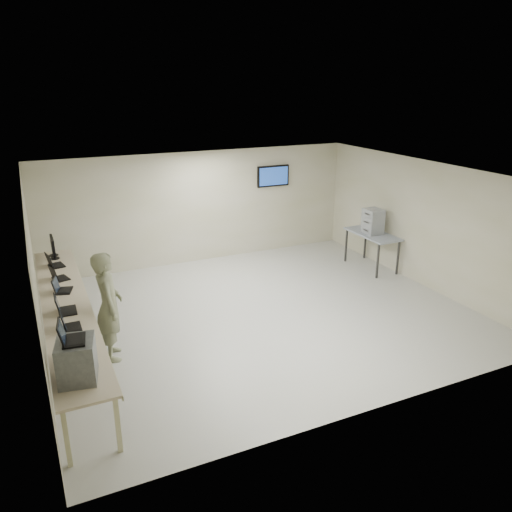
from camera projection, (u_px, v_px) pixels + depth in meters
name	position (u px, v px, depth m)	size (l,w,h in m)	color
room	(261.00, 245.00, 9.64)	(8.01, 7.01, 2.81)	#B1B1B1
workbench	(67.00, 308.00, 8.34)	(0.76, 6.00, 0.90)	#C6B195
equipment_box	(77.00, 360.00, 6.14)	(0.45, 0.51, 0.53)	slate
laptop_on_box	(69.00, 337.00, 6.00)	(0.34, 0.39, 0.28)	black
laptop_0	(77.00, 353.00, 6.67)	(0.36, 0.41, 0.29)	black
laptop_1	(68.00, 325.00, 7.46)	(0.28, 0.34, 0.26)	black
laptop_2	(63.00, 308.00, 7.99)	(0.32, 0.39, 0.30)	black
laptop_3	(60.00, 288.00, 8.77)	(0.37, 0.41, 0.27)	black
laptop_4	(58.00, 276.00, 9.32)	(0.36, 0.39, 0.26)	black
laptop_5	(53.00, 263.00, 9.97)	(0.36, 0.40, 0.28)	black
monitor_near	(53.00, 246.00, 10.33)	(0.20, 0.46, 0.46)	black
monitor_far	(52.00, 244.00, 10.53)	(0.19, 0.43, 0.43)	black
soldier	(109.00, 306.00, 8.15)	(0.68, 0.45, 1.86)	#667151
side_table	(372.00, 236.00, 12.21)	(0.69, 1.49, 0.89)	gray
storage_bins	(373.00, 221.00, 12.07)	(0.39, 0.43, 0.61)	#9DA2AB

